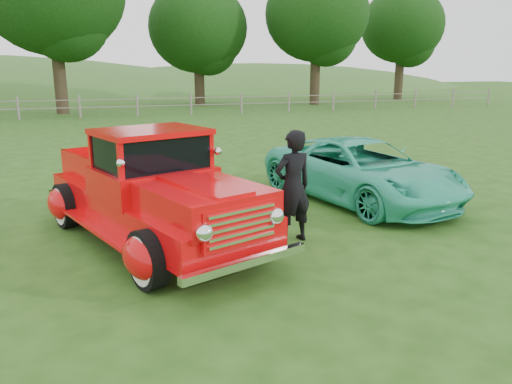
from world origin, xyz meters
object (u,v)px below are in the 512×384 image
object	(u,v)px
tree_mid_east	(317,15)
red_pickup	(152,192)
tree_far_east	(402,26)
tree_near_east	(198,28)
man	(293,187)
teal_sedan	(361,170)

from	to	relation	value
tree_mid_east	red_pickup	distance (m)	30.25
red_pickup	tree_far_east	bearing A→B (deg)	30.86
tree_near_east	tree_far_east	size ratio (longest dim) A/B	0.94
red_pickup	man	size ratio (longest dim) A/B	3.01
tree_near_east	red_pickup	bearing A→B (deg)	-103.47
tree_far_east	teal_sedan	size ratio (longest dim) A/B	1.96
tree_mid_east	teal_sedan	world-z (taller)	tree_mid_east
tree_far_east	tree_mid_east	bearing A→B (deg)	-161.57
tree_near_east	red_pickup	size ratio (longest dim) A/B	1.58
tree_mid_east	man	distance (m)	29.86
teal_sedan	man	bearing A→B (deg)	-153.88
tree_near_east	tree_mid_east	size ratio (longest dim) A/B	0.88
tree_near_east	red_pickup	world-z (taller)	tree_near_east
red_pickup	teal_sedan	world-z (taller)	red_pickup
tree_near_east	man	xyz separation A→B (m)	(-4.61, -28.55, -4.37)
tree_mid_east	red_pickup	world-z (taller)	tree_mid_east
tree_near_east	red_pickup	xyz separation A→B (m)	(-6.68, -27.90, -4.45)
man	tree_near_east	bearing A→B (deg)	-110.20
tree_far_east	man	xyz separation A→B (m)	(-21.61, -29.55, -4.98)
teal_sedan	red_pickup	bearing A→B (deg)	-177.68
red_pickup	man	xyz separation A→B (m)	(2.07, -0.65, 0.08)
tree_mid_east	man	xyz separation A→B (m)	(-12.61, -26.55, -5.30)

